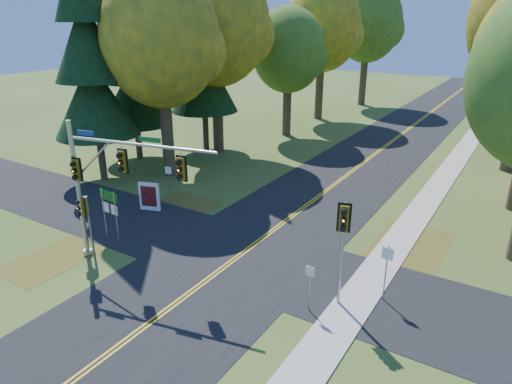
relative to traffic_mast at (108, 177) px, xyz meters
The scene contains 25 objects.
ground 6.54m from the traffic_mast, 19.96° to the left, with size 160.00×160.00×0.00m, color #324E1B.
road_main 6.53m from the traffic_mast, 19.96° to the left, with size 8.00×160.00×0.02m, color black.
road_cross 7.30m from the traffic_mast, 38.55° to the left, with size 60.00×6.00×0.02m, color black.
centerline_left 6.45m from the traffic_mast, 20.37° to the left, with size 0.10×160.00×0.01m, color gold.
centerline_right 6.59m from the traffic_mast, 19.57° to the left, with size 0.10×160.00×0.01m, color gold.
sidewalk_east 11.75m from the traffic_mast, ahead, with size 1.60×160.00×0.06m, color #9E998E.
leaf_patch_w_near 7.37m from the traffic_mast, 108.41° to the left, with size 4.00×6.00×0.00m, color brown.
leaf_patch_e 14.41m from the traffic_mast, 33.92° to the left, with size 3.50×8.00×0.00m, color brown.
leaf_patch_w_far 5.36m from the traffic_mast, 155.36° to the right, with size 3.00×5.00×0.00m, color brown.
tree_w_a 13.84m from the traffic_mast, 120.51° to the left, with size 8.00×8.00×14.15m.
tree_w_b 20.24m from the traffic_mast, 111.59° to the left, with size 8.60×8.60×15.38m.
tree_w_c 26.85m from the traffic_mast, 100.67° to the left, with size 6.80×6.80×11.91m.
tree_w_d 35.71m from the traffic_mast, 98.99° to the left, with size 8.20×8.20×14.56m.
tree_w_e 46.32m from the traffic_mast, 95.38° to the left, with size 8.40×8.40×14.97m.
pine_a 13.43m from the traffic_mast, 142.18° to the left, with size 5.60×5.60×19.48m.
pine_b 17.47m from the traffic_mast, 131.94° to the left, with size 5.60×5.60×17.31m.
pine_c 20.29m from the traffic_mast, 115.39° to the left, with size 5.60×5.60×20.56m.
traffic_mast is the anchor object (origin of this frame).
east_signal_pole 10.56m from the traffic_mast, 12.10° to the left, with size 0.51×0.61×4.56m.
ped_signal_pole 2.71m from the traffic_mast, behind, with size 0.48×0.57×3.08m.
route_sign_cluster 3.14m from the traffic_mast, 143.86° to the left, with size 1.37×0.17×2.93m.
info_kiosk 7.09m from the traffic_mast, 120.18° to the left, with size 1.26×0.56×1.75m.
reg_sign_e_north 12.53m from the traffic_mast, 17.23° to the left, with size 0.48×0.09×2.51m.
reg_sign_e_south 9.93m from the traffic_mast, ahead, with size 0.39×0.07×2.05m.
reg_sign_w 8.53m from the traffic_mast, 114.30° to the left, with size 0.42×0.14×2.24m.
Camera 1 is at (11.12, -14.44, 11.04)m, focal length 32.00 mm.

